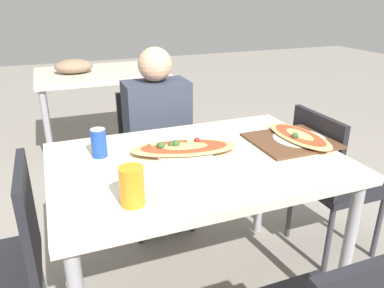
{
  "coord_description": "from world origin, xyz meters",
  "views": [
    {
      "loc": [
        -0.55,
        -1.34,
        1.41
      ],
      "look_at": [
        -0.02,
        0.02,
        0.81
      ],
      "focal_mm": 35.0,
      "sensor_mm": 36.0,
      "label": 1
    }
  ],
  "objects_px": {
    "chair_side_right": "(329,176)",
    "chair_far_seated": "(154,152)",
    "soda_can": "(99,143)",
    "pizza_second": "(299,137)",
    "person_seated": "(158,130)",
    "chair_side_left": "(1,261)",
    "drink_glass": "(132,186)",
    "pizza_main": "(183,148)",
    "dining_table": "(197,174)"
  },
  "relations": [
    {
      "from": "chair_side_right",
      "to": "chair_far_seated",
      "type": "bearing_deg",
      "value": -130.13
    },
    {
      "from": "soda_can",
      "to": "pizza_second",
      "type": "height_order",
      "value": "soda_can"
    },
    {
      "from": "person_seated",
      "to": "chair_side_left",
      "type": "bearing_deg",
      "value": 39.48
    },
    {
      "from": "drink_glass",
      "to": "pizza_second",
      "type": "relative_size",
      "value": 0.33
    },
    {
      "from": "chair_far_seated",
      "to": "drink_glass",
      "type": "distance_m",
      "value": 1.11
    },
    {
      "from": "chair_side_left",
      "to": "soda_can",
      "type": "relative_size",
      "value": 6.72
    },
    {
      "from": "chair_side_right",
      "to": "soda_can",
      "type": "xyz_separation_m",
      "value": [
        -1.19,
        0.1,
        0.33
      ]
    },
    {
      "from": "chair_far_seated",
      "to": "chair_side_right",
      "type": "bearing_deg",
      "value": 139.87
    },
    {
      "from": "chair_side_right",
      "to": "chair_side_left",
      "type": "bearing_deg",
      "value": -86.09
    },
    {
      "from": "person_seated",
      "to": "drink_glass",
      "type": "distance_m",
      "value": 0.97
    },
    {
      "from": "pizza_main",
      "to": "drink_glass",
      "type": "distance_m",
      "value": 0.46
    },
    {
      "from": "chair_side_right",
      "to": "drink_glass",
      "type": "height_order",
      "value": "drink_glass"
    },
    {
      "from": "drink_glass",
      "to": "person_seated",
      "type": "bearing_deg",
      "value": 68.75
    },
    {
      "from": "chair_far_seated",
      "to": "drink_glass",
      "type": "bearing_deg",
      "value": 70.94
    },
    {
      "from": "chair_side_right",
      "to": "drink_glass",
      "type": "bearing_deg",
      "value": -73.74
    },
    {
      "from": "chair_side_left",
      "to": "person_seated",
      "type": "xyz_separation_m",
      "value": [
        0.81,
        0.67,
        0.18
      ]
    },
    {
      "from": "chair_far_seated",
      "to": "pizza_main",
      "type": "relative_size",
      "value": 1.69
    },
    {
      "from": "chair_far_seated",
      "to": "soda_can",
      "type": "height_order",
      "value": "soda_can"
    },
    {
      "from": "chair_side_left",
      "to": "pizza_main",
      "type": "relative_size",
      "value": 1.69
    },
    {
      "from": "chair_side_right",
      "to": "pizza_main",
      "type": "bearing_deg",
      "value": -90.41
    },
    {
      "from": "person_seated",
      "to": "pizza_second",
      "type": "xyz_separation_m",
      "value": [
        0.52,
        -0.62,
        0.11
      ]
    },
    {
      "from": "chair_side_left",
      "to": "soda_can",
      "type": "height_order",
      "value": "soda_can"
    },
    {
      "from": "chair_side_right",
      "to": "pizza_second",
      "type": "distance_m",
      "value": 0.41
    },
    {
      "from": "pizza_main",
      "to": "drink_glass",
      "type": "relative_size",
      "value": 3.66
    },
    {
      "from": "drink_glass",
      "to": "pizza_second",
      "type": "xyz_separation_m",
      "value": [
        0.87,
        0.27,
        -0.05
      ]
    },
    {
      "from": "soda_can",
      "to": "chair_side_right",
      "type": "bearing_deg",
      "value": -4.94
    },
    {
      "from": "person_seated",
      "to": "pizza_second",
      "type": "height_order",
      "value": "person_seated"
    },
    {
      "from": "dining_table",
      "to": "pizza_main",
      "type": "distance_m",
      "value": 0.13
    },
    {
      "from": "dining_table",
      "to": "chair_side_right",
      "type": "distance_m",
      "value": 0.83
    },
    {
      "from": "drink_glass",
      "to": "dining_table",
      "type": "bearing_deg",
      "value": 37.7
    },
    {
      "from": "chair_side_left",
      "to": "pizza_main",
      "type": "bearing_deg",
      "value": -81.43
    },
    {
      "from": "dining_table",
      "to": "soda_can",
      "type": "distance_m",
      "value": 0.44
    },
    {
      "from": "pizza_main",
      "to": "chair_side_left",
      "type": "bearing_deg",
      "value": -171.43
    },
    {
      "from": "pizza_main",
      "to": "person_seated",
      "type": "bearing_deg",
      "value": 85.51
    },
    {
      "from": "dining_table",
      "to": "drink_glass",
      "type": "height_order",
      "value": "drink_glass"
    },
    {
      "from": "pizza_main",
      "to": "drink_glass",
      "type": "height_order",
      "value": "drink_glass"
    },
    {
      "from": "chair_far_seated",
      "to": "drink_glass",
      "type": "relative_size",
      "value": 6.2
    },
    {
      "from": "chair_side_right",
      "to": "person_seated",
      "type": "relative_size",
      "value": 0.74
    },
    {
      "from": "person_seated",
      "to": "pizza_second",
      "type": "relative_size",
      "value": 2.79
    },
    {
      "from": "dining_table",
      "to": "pizza_main",
      "type": "height_order",
      "value": "pizza_main"
    },
    {
      "from": "person_seated",
      "to": "drink_glass",
      "type": "bearing_deg",
      "value": 68.75
    },
    {
      "from": "dining_table",
      "to": "chair_side_left",
      "type": "relative_size",
      "value": 1.46
    },
    {
      "from": "dining_table",
      "to": "drink_glass",
      "type": "distance_m",
      "value": 0.45
    },
    {
      "from": "chair_far_seated",
      "to": "person_seated",
      "type": "bearing_deg",
      "value": 90.0
    },
    {
      "from": "drink_glass",
      "to": "chair_far_seated",
      "type": "bearing_deg",
      "value": 70.94
    },
    {
      "from": "dining_table",
      "to": "chair_side_right",
      "type": "bearing_deg",
      "value": 5.07
    },
    {
      "from": "pizza_main",
      "to": "pizza_second",
      "type": "relative_size",
      "value": 1.23
    },
    {
      "from": "pizza_main",
      "to": "chair_side_right",
      "type": "bearing_deg",
      "value": -0.41
    },
    {
      "from": "chair_side_left",
      "to": "chair_side_right",
      "type": "xyz_separation_m",
      "value": [
        1.61,
        0.11,
        0.0
      ]
    },
    {
      "from": "pizza_second",
      "to": "pizza_main",
      "type": "bearing_deg",
      "value": 173.36
    }
  ]
}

